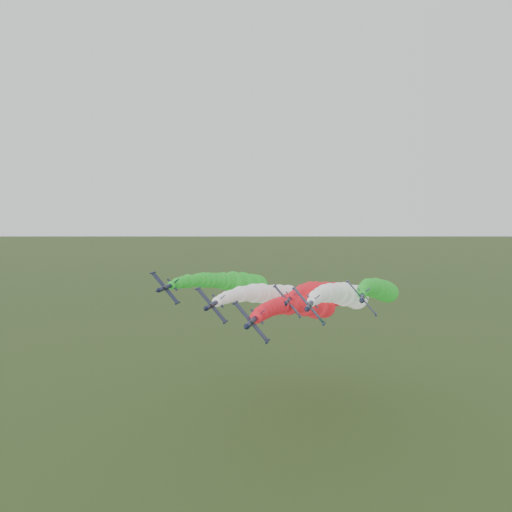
{
  "coord_description": "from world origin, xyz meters",
  "views": [
    {
      "loc": [
        26.94,
        -101.99,
        59.86
      ],
      "look_at": [
        4.02,
        -2.32,
        49.68
      ],
      "focal_mm": 35.0,
      "sensor_mm": 36.0,
      "label": 1
    }
  ],
  "objects_px": {
    "jet_outer_left": "(238,284)",
    "jet_outer_right": "(379,290)",
    "jet_trail": "(325,293)",
    "jet_lead": "(307,305)",
    "jet_inner_right": "(344,295)",
    "jet_inner_left": "(273,295)"
  },
  "relations": [
    {
      "from": "jet_lead",
      "to": "jet_outer_left",
      "type": "relative_size",
      "value": 0.99
    },
    {
      "from": "jet_trail",
      "to": "jet_inner_right",
      "type": "bearing_deg",
      "value": -68.03
    },
    {
      "from": "jet_trail",
      "to": "jet_outer_left",
      "type": "bearing_deg",
      "value": -169.55
    },
    {
      "from": "jet_inner_left",
      "to": "jet_outer_left",
      "type": "bearing_deg",
      "value": 143.16
    },
    {
      "from": "jet_inner_right",
      "to": "jet_trail",
      "type": "distance_m",
      "value": 17.56
    },
    {
      "from": "jet_inner_right",
      "to": "jet_outer_left",
      "type": "height_order",
      "value": "jet_outer_left"
    },
    {
      "from": "jet_lead",
      "to": "jet_outer_right",
      "type": "xyz_separation_m",
      "value": [
        18.64,
        19.41,
        1.65
      ]
    },
    {
      "from": "jet_inner_left",
      "to": "jet_trail",
      "type": "xyz_separation_m",
      "value": [
        13.71,
        14.82,
        -1.32
      ]
    },
    {
      "from": "jet_lead",
      "to": "jet_outer_right",
      "type": "relative_size",
      "value": 1.0
    },
    {
      "from": "jet_inner_left",
      "to": "jet_inner_right",
      "type": "distance_m",
      "value": 20.29
    },
    {
      "from": "jet_inner_right",
      "to": "jet_outer_left",
      "type": "distance_m",
      "value": 35.21
    },
    {
      "from": "jet_inner_left",
      "to": "jet_outer_right",
      "type": "distance_m",
      "value": 30.87
    },
    {
      "from": "jet_outer_left",
      "to": "jet_outer_right",
      "type": "distance_m",
      "value": 43.1
    },
    {
      "from": "jet_outer_left",
      "to": "jet_outer_right",
      "type": "xyz_separation_m",
      "value": [
        43.04,
        -2.21,
        0.0
      ]
    },
    {
      "from": "jet_lead",
      "to": "jet_inner_right",
      "type": "distance_m",
      "value": 13.84
    },
    {
      "from": "jet_inner_right",
      "to": "jet_outer_left",
      "type": "bearing_deg",
      "value": 161.49
    },
    {
      "from": "jet_inner_right",
      "to": "jet_trail",
      "type": "height_order",
      "value": "jet_inner_right"
    },
    {
      "from": "jet_lead",
      "to": "jet_trail",
      "type": "distance_m",
      "value": 26.71
    },
    {
      "from": "jet_outer_right",
      "to": "jet_trail",
      "type": "xyz_separation_m",
      "value": [
        -16.16,
        7.17,
        -2.76
      ]
    },
    {
      "from": "jet_outer_right",
      "to": "jet_trail",
      "type": "height_order",
      "value": "jet_outer_right"
    },
    {
      "from": "jet_inner_right",
      "to": "jet_outer_right",
      "type": "relative_size",
      "value": 1.01
    },
    {
      "from": "jet_inner_left",
      "to": "jet_outer_left",
      "type": "relative_size",
      "value": 0.99
    }
  ]
}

